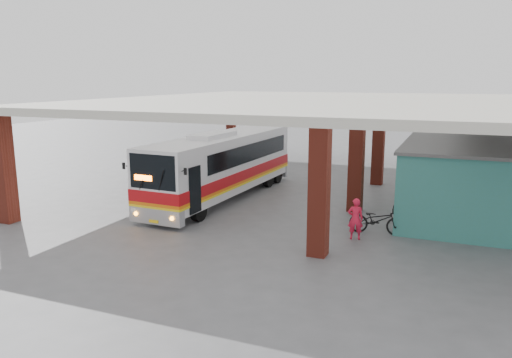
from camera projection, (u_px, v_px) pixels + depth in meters
The scene contains 8 objects.
ground at pixel (265, 221), 20.15m from camera, with size 90.00×90.00×0.00m, color #515154.
brick_columns at pixel (332, 153), 23.71m from camera, with size 20.10×21.60×4.35m.
canopy_roof at pixel (322, 102), 24.95m from camera, with size 21.00×23.00×0.30m, color beige.
shop_building at pixel (469, 179), 20.67m from camera, with size 5.20×8.20×3.11m.
coach_bus at pixel (222, 165), 23.65m from camera, with size 2.79×11.24×3.25m.
motorcycle at pixel (377, 220), 18.41m from camera, with size 0.72×2.05×1.08m, color black.
pedestrian at pixel (355, 219), 17.77m from camera, with size 0.55×0.36×1.51m, color red.
red_chair at pixel (407, 184), 25.20m from camera, with size 0.46×0.46×0.86m.
Camera 1 is at (7.02, -18.09, 5.69)m, focal length 35.00 mm.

